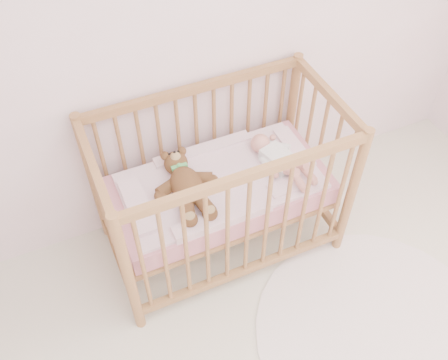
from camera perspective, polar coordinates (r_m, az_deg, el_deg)
wall_back at (r=2.60m, az=-4.31°, el=17.79°), size 4.00×0.02×2.70m
crib at (r=2.85m, az=-0.41°, el=-0.93°), size 1.36×0.76×1.00m
mattress at (r=2.86m, az=-0.41°, el=-1.13°), size 1.22×0.62×0.13m
blanket at (r=2.81m, az=-0.42°, el=-0.13°), size 1.10×0.58×0.06m
baby at (r=2.86m, az=6.22°, el=2.75°), size 0.37×0.55×0.12m
teddy_bear at (r=2.68m, az=-4.31°, el=-0.55°), size 0.40×0.55×0.15m
rug at (r=3.04m, az=17.05°, el=-16.43°), size 1.36×1.36×0.01m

